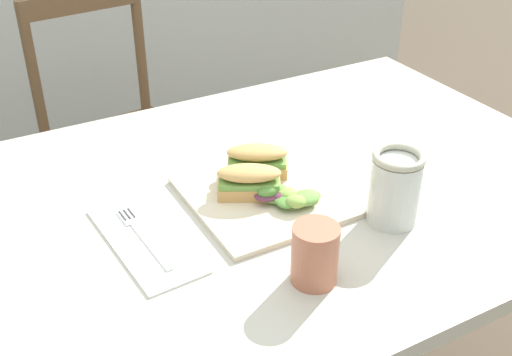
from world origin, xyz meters
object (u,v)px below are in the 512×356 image
cup_extra_side (315,254)px  plate_lunch (267,196)px  fork_on_napkin (141,233)px  mason_jar_iced_tea (395,191)px  chair_wooden_far (117,141)px  dining_table (247,250)px  sandwich_half_back (257,160)px  sandwich_half_front (249,180)px

cup_extra_side → plate_lunch: bearing=77.7°
fork_on_napkin → mason_jar_iced_tea: bearing=-22.7°
chair_wooden_far → plate_lunch: bearing=-88.8°
plate_lunch → cup_extra_side: (-0.05, -0.22, 0.04)m
mason_jar_iced_tea → cup_extra_side: size_ratio=1.36×
dining_table → sandwich_half_back: 0.17m
sandwich_half_back → chair_wooden_far: bearing=92.6°
chair_wooden_far → cup_extra_side: size_ratio=9.30×
dining_table → chair_wooden_far: chair_wooden_far is taller
plate_lunch → sandwich_half_front: bearing=156.7°
dining_table → plate_lunch: bearing=-45.8°
sandwich_half_back → fork_on_napkin: bearing=-165.0°
cup_extra_side → chair_wooden_far: bearing=88.4°
dining_table → fork_on_napkin: (-0.21, -0.03, 0.13)m
fork_on_napkin → cup_extra_side: size_ratio=1.99×
plate_lunch → sandwich_half_front: sandwich_half_front is taller
sandwich_half_front → cup_extra_side: 0.24m
mason_jar_iced_tea → cup_extra_side: mason_jar_iced_tea is taller
sandwich_half_front → sandwich_half_back: size_ratio=1.00×
chair_wooden_far → fork_on_napkin: chair_wooden_far is taller
mason_jar_iced_tea → cup_extra_side: (-0.20, -0.06, -0.01)m
chair_wooden_far → sandwich_half_back: size_ratio=6.98×
plate_lunch → fork_on_napkin: plate_lunch is taller
plate_lunch → mason_jar_iced_tea: mason_jar_iced_tea is taller
fork_on_napkin → mason_jar_iced_tea: 0.42m
sandwich_half_front → fork_on_napkin: 0.21m
sandwich_half_front → cup_extra_side: bearing=-94.8°
fork_on_napkin → sandwich_half_back: bearing=15.0°
plate_lunch → mason_jar_iced_tea: bearing=-46.7°
dining_table → cup_extra_side: bearing=-95.1°
dining_table → plate_lunch: 0.13m
dining_table → plate_lunch: (0.03, -0.03, 0.13)m
sandwich_half_front → mason_jar_iced_tea: (0.18, -0.17, 0.02)m
dining_table → sandwich_half_front: sandwich_half_front is taller
chair_wooden_far → sandwich_half_back: bearing=-87.4°
chair_wooden_far → sandwich_half_back: chair_wooden_far is taller
dining_table → sandwich_half_front: 0.16m
sandwich_half_back → mason_jar_iced_tea: 0.26m
chair_wooden_far → plate_lunch: 0.93m
fork_on_napkin → cup_extra_side: 0.29m
cup_extra_side → fork_on_napkin: bearing=129.5°
chair_wooden_far → fork_on_napkin: bearing=-103.7°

